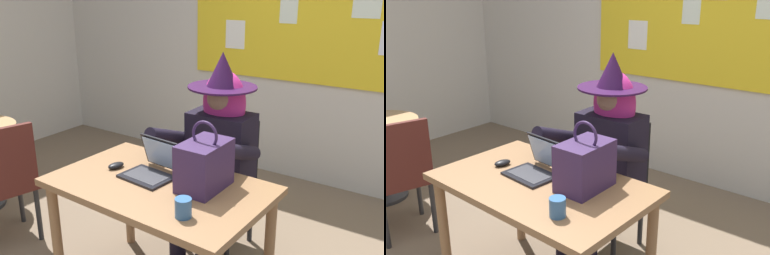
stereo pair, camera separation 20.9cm
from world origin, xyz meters
The scene contains 9 objects.
wall_back_bulletin centered at (0.00, 2.11, 1.33)m, with size 6.26×2.27×2.64m.
desk_main centered at (-0.12, 0.04, 0.64)m, with size 1.23×0.77×0.74m.
chair_at_desk centered at (-0.11, 0.76, 0.52)m, with size 0.42×0.42×0.91m.
person_costumed centered at (-0.11, 0.64, 0.79)m, with size 0.60×0.69×1.38m.
laptop centered at (-0.21, 0.10, 0.79)m, with size 0.31×0.29×0.21m.
computer_mouse centered at (-0.45, 0.05, 0.76)m, with size 0.06×0.10×0.03m, color black.
handbag centered at (0.12, 0.13, 0.88)m, with size 0.20×0.30×0.38m.
coffee_mug centered at (0.21, -0.19, 0.79)m, with size 0.08×0.08×0.10m, color #336099.
chair_spare_by_window centered at (-1.34, -0.14, 0.51)m, with size 0.51×0.51×0.91m.
Camera 1 is at (1.23, -1.62, 1.76)m, focal length 39.67 mm.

